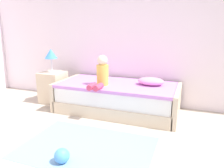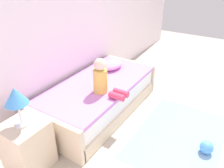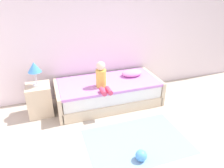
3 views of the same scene
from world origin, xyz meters
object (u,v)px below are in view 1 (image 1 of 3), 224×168
nightstand (53,87)px  child_figure (101,74)px  bed (117,97)px  table_lamp (51,55)px  toy_ball (62,156)px  pillow (151,81)px

nightstand → child_figure: size_ratio=1.18×
bed → nightstand: 1.35m
table_lamp → child_figure: table_lamp is taller
toy_ball → child_figure: bearing=95.9°
toy_ball → bed: bearing=88.5°
bed → table_lamp: table_lamp is taller
child_figure → toy_ball: 1.58m
pillow → toy_ball: pillow is taller
bed → pillow: 0.66m
table_lamp → child_figure: size_ratio=0.88×
child_figure → pillow: child_figure is taller
bed → child_figure: size_ratio=4.14×
nightstand → toy_ball: bearing=-52.5°
table_lamp → toy_ball: size_ratio=2.69×
table_lamp → toy_ball: table_lamp is taller
child_figure → bed: bearing=49.7°
nightstand → child_figure: child_figure is taller
nightstand → toy_ball: nightstand is taller
bed → child_figure: (-0.19, -0.23, 0.46)m
nightstand → table_lamp: size_ratio=1.33×
nightstand → child_figure: bearing=-12.5°
child_figure → pillow: 0.84m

